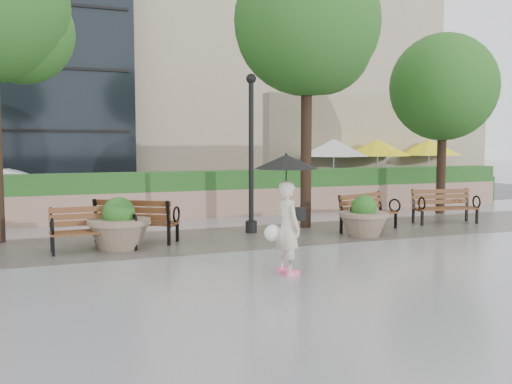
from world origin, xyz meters
name	(u,v)px	position (x,y,z in m)	size (l,w,h in m)	color
ground	(249,267)	(0.00, 0.00, 0.00)	(100.00, 100.00, 0.00)	gray
cobble_strip	(201,240)	(0.00, 3.00, 0.01)	(28.00, 3.20, 0.01)	#383330
hedge_wall	(162,196)	(0.00, 7.00, 0.66)	(24.00, 0.80, 1.35)	#A27668
cafe_wall	(381,147)	(9.50, 10.00, 2.00)	(10.00, 0.60, 4.00)	tan
cafe_hedge	(404,191)	(9.00, 7.80, 0.45)	(8.00, 0.50, 0.90)	#1A4F1E
asphalt_street	(138,204)	(0.00, 11.00, 0.00)	(40.00, 7.00, 0.00)	black
bldg_stone	(267,12)	(10.00, 23.00, 10.00)	(18.00, 10.00, 20.00)	tan
bench_1	(94,238)	(-2.40, 2.50, 0.27)	(1.70, 0.70, 0.90)	#552F18
bench_2	(137,230)	(-1.40, 3.25, 0.29)	(1.87, 1.60, 0.96)	#552F18
bench_3	(369,220)	(4.26, 2.75, 0.27)	(1.83, 1.27, 0.92)	#552F18
bench_4	(445,214)	(6.89, 3.08, 0.27)	(1.80, 0.93, 0.92)	#552F18
planter_left	(119,229)	(-1.88, 2.58, 0.42)	(1.29, 1.29, 1.08)	#7F6B56
planter_right	(364,220)	(3.70, 2.10, 0.38)	(1.17, 1.17, 0.98)	#7F6B56
lamppost	(251,164)	(1.41, 3.51, 1.68)	(0.28, 0.28, 3.84)	black
tree_1	(311,29)	(3.20, 3.92, 5.08)	(3.74, 3.70, 7.07)	black
tree_2	(446,91)	(8.44, 5.05, 3.78)	(3.37, 3.26, 5.52)	black
patio_umb_white	(334,148)	(6.72, 8.91, 1.99)	(2.50, 2.50, 2.30)	black
patio_umb_yellow_a	(377,148)	(8.63, 8.97, 1.99)	(2.50, 2.50, 2.30)	black
patio_umb_yellow_b	(429,148)	(11.20, 9.23, 1.99)	(2.50, 2.50, 2.30)	black
car_right	(12,191)	(-4.09, 9.84, 0.69)	(1.45, 4.16, 1.37)	silver
pedestrian	(287,202)	(0.41, -0.71, 1.22)	(1.09, 1.09, 2.00)	beige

